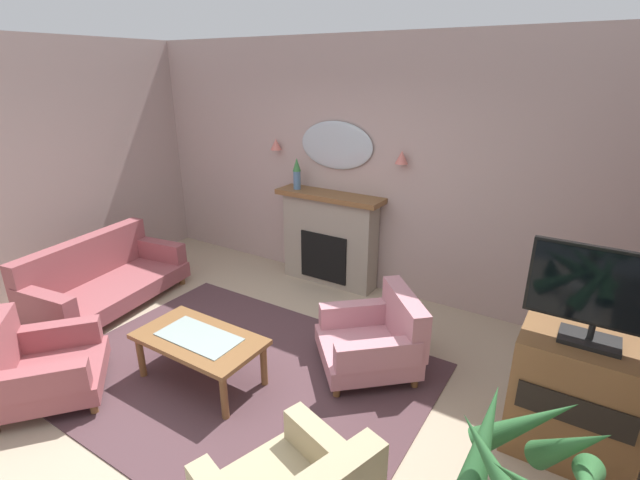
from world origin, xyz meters
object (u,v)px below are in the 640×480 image
at_px(wall_mirror, 336,145).
at_px(armchair_by_coffee_table, 377,338).
at_px(fireplace, 329,240).
at_px(wall_sconce_right, 402,157).
at_px(floral_couch, 103,278).
at_px(tv_flatscreen, 600,294).
at_px(mantel_vase_right, 297,173).
at_px(wall_sconce_left, 276,144).
at_px(coffee_table, 200,343).
at_px(armchair_near_fireplace, 35,366).
at_px(tv_cabinet, 575,397).

relative_size(wall_mirror, armchair_by_coffee_table, 0.84).
xyz_separation_m(fireplace, wall_sconce_right, (0.85, 0.09, 1.09)).
distance_m(floral_couch, tv_flatscreen, 4.83).
xyz_separation_m(mantel_vase_right, wall_sconce_left, (-0.40, 0.12, 0.30)).
xyz_separation_m(wall_mirror, wall_sconce_left, (-0.85, -0.05, -0.05)).
bearing_deg(coffee_table, tv_flatscreen, 16.43).
bearing_deg(armchair_near_fireplace, tv_flatscreen, 24.28).
xyz_separation_m(wall_sconce_left, armchair_by_coffee_table, (2.14, -1.39, -1.35)).
height_order(coffee_table, tv_flatscreen, tv_flatscreen).
xyz_separation_m(fireplace, floral_couch, (-1.87, -1.88, -0.25)).
bearing_deg(tv_cabinet, floral_couch, -174.90).
bearing_deg(fireplace, wall_mirror, 90.00).
bearing_deg(floral_couch, armchair_by_coffee_table, 10.32).
distance_m(floral_couch, tv_cabinet, 4.75).
xyz_separation_m(mantel_vase_right, armchair_by_coffee_table, (1.74, -1.27, -1.06)).
distance_m(floral_couch, armchair_near_fireplace, 1.63).
xyz_separation_m(wall_mirror, floral_couch, (-1.87, -2.02, -1.39)).
bearing_deg(tv_flatscreen, fireplace, 152.64).
bearing_deg(wall_mirror, wall_sconce_right, -3.37).
relative_size(mantel_vase_right, armchair_near_fireplace, 0.34).
bearing_deg(tv_cabinet, wall_sconce_right, 142.31).
bearing_deg(wall_sconce_left, fireplace, -6.16).
bearing_deg(tv_cabinet, fireplace, 152.97).
distance_m(fireplace, coffee_table, 2.30).
distance_m(armchair_near_fireplace, tv_flatscreen, 4.18).
relative_size(coffee_table, armchair_near_fireplace, 0.96).
relative_size(floral_couch, tv_flatscreen, 2.15).
distance_m(wall_mirror, armchair_near_fireplace, 3.68).
height_order(wall_mirror, wall_sconce_left, wall_mirror).
xyz_separation_m(fireplace, coffee_table, (0.10, -2.29, -0.19)).
distance_m(wall_mirror, wall_sconce_left, 0.85).
bearing_deg(wall_sconce_right, armchair_by_coffee_table, -72.60).
bearing_deg(armchair_by_coffee_table, wall_mirror, 131.73).
relative_size(wall_mirror, floral_couch, 0.53).
bearing_deg(floral_couch, coffee_table, -11.69).
distance_m(mantel_vase_right, wall_mirror, 0.59).
bearing_deg(wall_sconce_right, wall_sconce_left, 180.00).
bearing_deg(tv_cabinet, armchair_by_coffee_table, 174.38).
relative_size(armchair_near_fireplace, tv_cabinet, 1.27).
bearing_deg(wall_sconce_right, wall_mirror, 176.63).
distance_m(wall_sconce_right, floral_couch, 3.62).
height_order(wall_mirror, floral_couch, wall_mirror).
bearing_deg(floral_couch, wall_sconce_left, 62.49).
bearing_deg(coffee_table, fireplace, 92.60).
distance_m(wall_mirror, coffee_table, 2.77).
relative_size(mantel_vase_right, wall_mirror, 0.40).
height_order(armchair_by_coffee_table, armchair_near_fireplace, same).
height_order(floral_couch, tv_flatscreen, tv_flatscreen).
distance_m(fireplace, wall_sconce_left, 1.38).
bearing_deg(wall_sconce_right, mantel_vase_right, -174.73).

